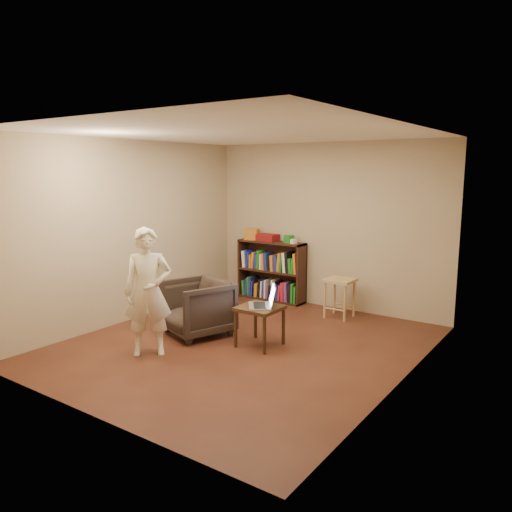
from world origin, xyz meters
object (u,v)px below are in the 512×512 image
Objects in this scene: stool at (340,286)px; armchair at (197,307)px; bookshelf at (272,274)px; person at (148,292)px; side_table at (260,313)px; laptop at (264,302)px.

stool is 2.17m from armchair.
armchair reaches higher than stool.
person is at bearing -86.18° from bookshelf.
stool is 0.39× the size of person.
side_table is 0.16m from laptop.
bookshelf is 2.11m from armchair.
stool is 1.16× the size of side_table.
bookshelf is 1.44m from stool.
laptop is (0.06, 0.02, 0.15)m from side_table.
bookshelf reaches higher than stool.
armchair is 1.02m from laptop.
person reaches higher than laptop.
armchair is 1.60× the size of side_table.
bookshelf is at bearing 114.84° from armchair.
side_table is (-0.29, -1.68, -0.05)m from stool.
person is (0.02, -0.87, 0.39)m from armchair.
stool is at bearing -12.41° from bookshelf.
bookshelf is 2.37× the size of side_table.
person is (-0.97, -1.00, 0.19)m from laptop.
laptop reaches higher than stool.
side_table is at bearing 26.68° from armchair.
person reaches higher than side_table.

